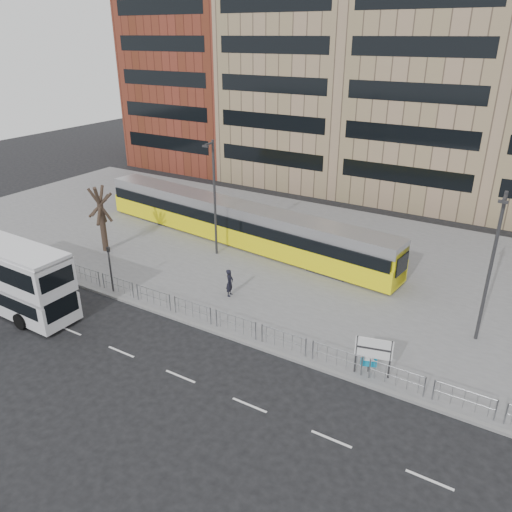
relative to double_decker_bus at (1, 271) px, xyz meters
The scene contains 15 objects.
ground 12.50m from the double_decker_bus, 18.88° to the left, with size 120.00×120.00×0.00m, color black.
plaza 19.88m from the double_decker_bus, 53.97° to the left, with size 64.00×24.00×0.15m, color slate.
kerb 12.50m from the double_decker_bus, 19.10° to the left, with size 64.00×0.25×0.17m, color gray.
building_row 41.81m from the double_decker_bus, 71.00° to the left, with size 70.40×18.40×31.20m.
pedestrian_barrier 14.40m from the double_decker_bus, 18.18° to the left, with size 32.07×0.07×1.10m.
road_markings 12.83m from the double_decker_bus, ahead, with size 62.00×0.12×0.01m, color white.
double_decker_bus is the anchor object (origin of this frame).
tram 17.08m from the double_decker_bus, 66.78° to the left, with size 27.16×5.52×3.19m.
station_sign 22.16m from the double_decker_bus, 12.45° to the left, with size 1.75×0.51×2.06m.
ad_panel 22.01m from the double_decker_bus, 12.97° to the left, with size 0.76×0.32×1.47m.
pedestrian 13.78m from the double_decker_bus, 35.22° to the left, with size 0.66×0.43×1.80m, color black.
traffic_light_west 6.30m from the double_decker_bus, 45.24° to the left, with size 0.19×0.22×3.10m.
lamp_post_west 14.68m from the double_decker_bus, 62.72° to the left, with size 0.45×1.04×8.55m.
lamp_post_east 27.73m from the double_decker_bus, 22.86° to the left, with size 0.45×1.04×8.34m.
bare_tree 9.56m from the double_decker_bus, 96.29° to the left, with size 4.94×4.94×7.54m.
Camera 1 is at (15.49, -19.12, 15.39)m, focal length 35.00 mm.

